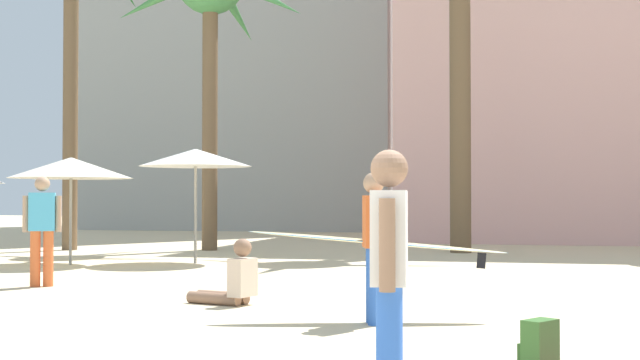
% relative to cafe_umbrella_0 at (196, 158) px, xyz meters
% --- Properties ---
extents(cafe_umbrella_0, '(2.46, 2.46, 2.50)m').
position_rel_cafe_umbrella_0_xyz_m(cafe_umbrella_0, '(0.00, 0.00, 0.00)').
color(cafe_umbrella_0, gray).
rests_on(cafe_umbrella_0, ground).
extents(cafe_umbrella_1, '(2.62, 2.62, 2.29)m').
position_rel_cafe_umbrella_0_xyz_m(cafe_umbrella_1, '(-2.44, -1.00, -0.24)').
color(cafe_umbrella_1, gray).
rests_on(cafe_umbrella_1, ground).
extents(backpack, '(0.34, 0.35, 0.42)m').
position_rel_cafe_umbrella_0_xyz_m(backpack, '(7.08, -10.32, -2.10)').
color(backpack, '#36622A').
rests_on(backpack, ground).
extents(person_near_right, '(0.96, 0.61, 0.88)m').
position_rel_cafe_umbrella_0_xyz_m(person_near_right, '(3.21, -6.75, -2.00)').
color(person_near_right, '#936B51').
rests_on(person_near_right, ground).
extents(person_near_left, '(3.01, 1.10, 1.70)m').
position_rel_cafe_umbrella_0_xyz_m(person_near_left, '(5.33, -7.92, -1.38)').
color(person_near_left, blue).
rests_on(person_near_left, ground).
extents(person_far_right, '(0.58, 0.37, 1.76)m').
position_rel_cafe_umbrella_0_xyz_m(person_far_right, '(-0.55, -5.21, -1.33)').
color(person_far_right, orange).
rests_on(person_far_right, ground).
extents(person_mid_left, '(0.26, 0.61, 1.71)m').
position_rel_cafe_umbrella_0_xyz_m(person_mid_left, '(6.14, -12.13, -1.36)').
color(person_mid_left, blue).
rests_on(person_mid_left, ground).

